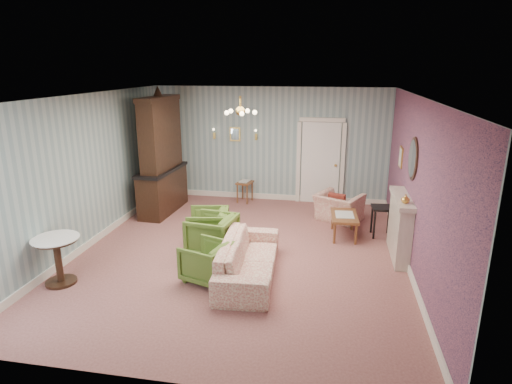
% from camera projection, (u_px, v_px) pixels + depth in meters
% --- Properties ---
extents(floor, '(7.00, 7.00, 0.00)m').
position_uv_depth(floor, '(242.00, 253.00, 8.08)').
color(floor, '#996159').
rests_on(floor, ground).
extents(ceiling, '(7.00, 7.00, 0.00)m').
position_uv_depth(ceiling, '(240.00, 96.00, 7.26)').
color(ceiling, white).
rests_on(ceiling, ground).
extents(wall_back, '(6.00, 0.00, 6.00)m').
position_uv_depth(wall_back, '(270.00, 145.00, 10.98)').
color(wall_back, gray).
rests_on(wall_back, ground).
extents(wall_front, '(6.00, 0.00, 6.00)m').
position_uv_depth(wall_front, '(169.00, 265.00, 4.37)').
color(wall_front, gray).
rests_on(wall_front, ground).
extents(wall_left, '(0.00, 7.00, 7.00)m').
position_uv_depth(wall_left, '(87.00, 172.00, 8.18)').
color(wall_left, gray).
rests_on(wall_left, ground).
extents(wall_right, '(0.00, 7.00, 7.00)m').
position_uv_depth(wall_right, '(417.00, 187.00, 7.16)').
color(wall_right, gray).
rests_on(wall_right, ground).
extents(wall_right_floral, '(0.00, 7.00, 7.00)m').
position_uv_depth(wall_right_floral, '(416.00, 187.00, 7.16)').
color(wall_right_floral, '#C36171').
rests_on(wall_right_floral, ground).
extents(door, '(1.12, 0.12, 2.16)m').
position_uv_depth(door, '(320.00, 161.00, 10.82)').
color(door, white).
rests_on(door, floor).
extents(olive_chair_a, '(0.84, 0.87, 0.72)m').
position_uv_depth(olive_chair_a, '(207.00, 260.00, 6.99)').
color(olive_chair_a, '#4F6F27').
rests_on(olive_chair_a, floor).
extents(olive_chair_b, '(0.86, 0.90, 0.83)m').
position_uv_depth(olive_chair_b, '(212.00, 233.00, 7.97)').
color(olive_chair_b, '#4F6F27').
rests_on(olive_chair_b, floor).
extents(olive_chair_c, '(0.84, 0.88, 0.79)m').
position_uv_depth(olive_chair_c, '(208.00, 225.00, 8.40)').
color(olive_chair_c, '#4F6F27').
rests_on(olive_chair_c, floor).
extents(sofa_chintz, '(0.78, 2.24, 0.86)m').
position_uv_depth(sofa_chintz, '(249.00, 252.00, 7.10)').
color(sofa_chintz, '#AD4D45').
rests_on(sofa_chintz, floor).
extents(wingback_chair, '(1.13, 0.99, 0.83)m').
position_uv_depth(wingback_chair, '(339.00, 203.00, 9.72)').
color(wingback_chair, '#AD4D45').
rests_on(wingback_chair, floor).
extents(dresser, '(0.69, 1.77, 2.90)m').
position_uv_depth(dresser, '(161.00, 152.00, 10.03)').
color(dresser, black).
rests_on(dresser, floor).
extents(fireplace, '(0.30, 1.40, 1.16)m').
position_uv_depth(fireplace, '(400.00, 227.00, 7.81)').
color(fireplace, beige).
rests_on(fireplace, floor).
extents(mantel_vase, '(0.15, 0.15, 0.15)m').
position_uv_depth(mantel_vase, '(405.00, 199.00, 7.25)').
color(mantel_vase, gold).
rests_on(mantel_vase, fireplace).
extents(oval_mirror, '(0.04, 0.76, 0.84)m').
position_uv_depth(oval_mirror, '(413.00, 158.00, 7.43)').
color(oval_mirror, white).
rests_on(oval_mirror, wall_right).
extents(framed_print, '(0.04, 0.34, 0.42)m').
position_uv_depth(framed_print, '(401.00, 157.00, 8.78)').
color(framed_print, gold).
rests_on(framed_print, wall_right).
extents(coffee_table, '(0.57, 0.96, 0.48)m').
position_uv_depth(coffee_table, '(344.00, 225.00, 8.83)').
color(coffee_table, brown).
rests_on(coffee_table, floor).
extents(side_table_black, '(0.46, 0.46, 0.64)m').
position_uv_depth(side_table_black, '(382.00, 222.00, 8.81)').
color(side_table_black, black).
rests_on(side_table_black, floor).
extents(pedestal_table, '(0.89, 0.89, 0.80)m').
position_uv_depth(pedestal_table, '(58.00, 261.00, 6.87)').
color(pedestal_table, black).
rests_on(pedestal_table, floor).
extents(nesting_table, '(0.43, 0.50, 0.58)m').
position_uv_depth(nesting_table, '(245.00, 191.00, 11.07)').
color(nesting_table, brown).
rests_on(nesting_table, floor).
extents(gilt_mirror_back, '(0.28, 0.06, 0.36)m').
position_uv_depth(gilt_mirror_back, '(235.00, 134.00, 11.02)').
color(gilt_mirror_back, gold).
rests_on(gilt_mirror_back, wall_back).
extents(sconce_left, '(0.16, 0.12, 0.30)m').
position_uv_depth(sconce_left, '(214.00, 134.00, 11.10)').
color(sconce_left, gold).
rests_on(sconce_left, wall_back).
extents(sconce_right, '(0.16, 0.12, 0.30)m').
position_uv_depth(sconce_right, '(256.00, 135.00, 10.91)').
color(sconce_right, gold).
rests_on(sconce_right, wall_back).
extents(chandelier, '(0.56, 0.56, 0.36)m').
position_uv_depth(chandelier, '(240.00, 112.00, 7.34)').
color(chandelier, gold).
rests_on(chandelier, ceiling).
extents(burgundy_cushion, '(0.41, 0.28, 0.39)m').
position_uv_depth(burgundy_cushion, '(337.00, 202.00, 9.57)').
color(burgundy_cushion, maroon).
rests_on(burgundy_cushion, wingback_chair).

